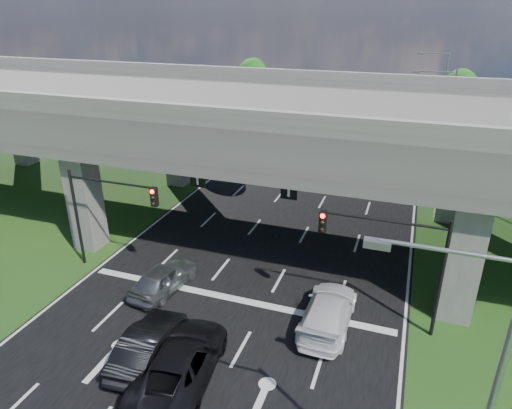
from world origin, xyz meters
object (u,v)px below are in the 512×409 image
Objects in this scene: streetlight_far at (443,122)px; car_dark at (148,344)px; car_silver at (164,278)px; signal_right at (394,251)px; car_white at (328,312)px; streetlight_near at (472,401)px; streetlight_beyond at (440,90)px; signal_left at (105,205)px; car_trailing at (181,362)px.

car_dark is (-11.90, -25.91, -5.01)m from streetlight_far.
streetlight_far is 25.71m from car_silver.
car_white is at bearing -160.30° from signal_right.
car_silver is (-13.95, 9.00, -5.04)m from streetlight_near.
streetlight_beyond is at bearing 86.39° from signal_right.
streetlight_far reaches higher than car_silver.
car_dark is (6.02, -5.85, -3.35)m from signal_left.
signal_right and signal_left have the same top height.
streetlight_near is 1.00× the size of streetlight_far.
streetlight_near is 1.65× the size of car_trailing.
car_trailing reaches higher than car_dark.
streetlight_far reaches higher than car_dark.
car_trailing is (1.87, -0.55, 0.04)m from car_dark.
signal_right is 0.99× the size of car_trailing.
car_silver is at bearing -175.38° from signal_right.
streetlight_far is at bearing 83.53° from signal_right.
streetlight_beyond is 43.90m from car_trailing.
car_dark is (-11.90, -41.91, -5.01)m from streetlight_beyond.
car_dark reaches higher than car_silver.
car_dark is at bearing -148.71° from signal_right.
car_trailing is at bearing -110.76° from streetlight_far.
signal_left is 13.47m from car_white.
car_trailing reaches higher than car_silver.
streetlight_far is at bearing -102.93° from car_white.
signal_left is (-15.65, 0.00, 0.00)m from signal_right.
car_trailing is (3.92, -5.45, 0.07)m from car_silver.
car_dark is at bearing -114.67° from streetlight_far.
streetlight_near is 11.41m from car_white.
streetlight_near is 2.04× the size of car_dark.
car_silver is 9.04m from car_white.
car_dark reaches higher than car_white.
car_dark is (2.05, -4.91, 0.03)m from car_silver.
signal_right is 20.25m from streetlight_far.
car_trailing is at bearing -140.48° from signal_right.
streetlight_far is 1.00× the size of streetlight_beyond.
car_trailing is (7.90, -6.40, -3.31)m from signal_left.
signal_right is 0.60× the size of streetlight_beyond.
streetlight_near reaches higher than car_silver.
streetlight_near is 1.00× the size of streetlight_beyond.
car_silver is 0.75× the size of car_trailing.
streetlight_near reaches higher than signal_left.
streetlight_far reaches higher than signal_left.
streetlight_beyond is 43.85m from car_dark.
signal_right is 15.65m from signal_left.
signal_right is at bearing -153.97° from car_dark.
streetlight_near is at bearing -90.00° from streetlight_beyond.
signal_left is 40.30m from streetlight_beyond.
car_white is (-2.63, -0.94, -3.36)m from signal_right.
car_dark is (-9.62, -5.85, -3.35)m from signal_right.
car_trailing is (-10.03, 3.55, -4.97)m from streetlight_near.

